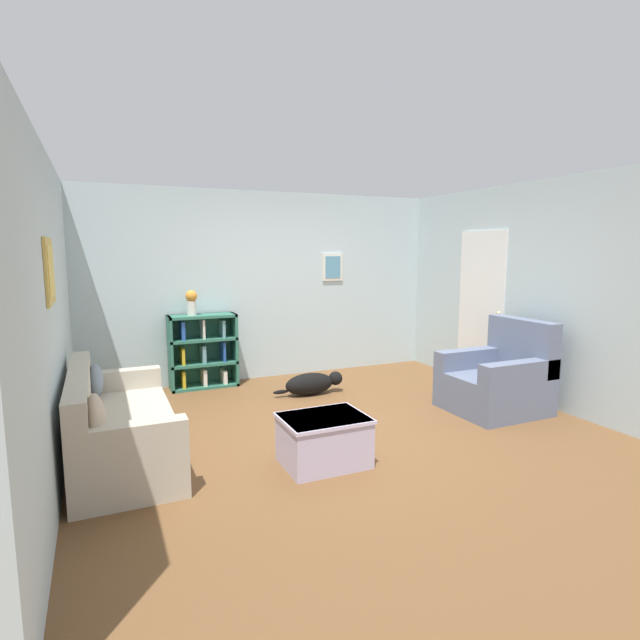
{
  "coord_description": "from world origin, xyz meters",
  "views": [
    {
      "loc": [
        -2.17,
        -4.47,
        1.8
      ],
      "look_at": [
        0.0,
        0.4,
        1.05
      ],
      "focal_mm": 28.0,
      "sensor_mm": 36.0,
      "label": 1
    }
  ],
  "objects_px": {
    "couch": "(117,428)",
    "recliner_chair": "(498,380)",
    "bookshelf": "(203,352)",
    "vase": "(191,301)",
    "dog": "(312,383)",
    "coffee_table": "(324,439)"
  },
  "relations": [
    {
      "from": "couch",
      "to": "coffee_table",
      "type": "xyz_separation_m",
      "value": [
        1.59,
        -0.78,
        -0.07
      ]
    },
    {
      "from": "bookshelf",
      "to": "vase",
      "type": "xyz_separation_m",
      "value": [
        -0.12,
        -0.02,
        0.68
      ]
    },
    {
      "from": "couch",
      "to": "recliner_chair",
      "type": "bearing_deg",
      "value": -3.87
    },
    {
      "from": "couch",
      "to": "recliner_chair",
      "type": "xyz_separation_m",
      "value": [
        3.99,
        -0.27,
        0.05
      ]
    },
    {
      "from": "couch",
      "to": "bookshelf",
      "type": "height_order",
      "value": "bookshelf"
    },
    {
      "from": "dog",
      "to": "couch",
      "type": "bearing_deg",
      "value": -153.66
    },
    {
      "from": "couch",
      "to": "dog",
      "type": "bearing_deg",
      "value": 26.34
    },
    {
      "from": "recliner_chair",
      "to": "couch",
      "type": "bearing_deg",
      "value": 176.13
    },
    {
      "from": "coffee_table",
      "to": "dog",
      "type": "bearing_deg",
      "value": 69.63
    },
    {
      "from": "dog",
      "to": "vase",
      "type": "height_order",
      "value": "vase"
    },
    {
      "from": "couch",
      "to": "recliner_chair",
      "type": "height_order",
      "value": "recliner_chair"
    },
    {
      "from": "recliner_chair",
      "to": "coffee_table",
      "type": "xyz_separation_m",
      "value": [
        -2.4,
        -0.51,
        -0.13
      ]
    },
    {
      "from": "bookshelf",
      "to": "dog",
      "type": "distance_m",
      "value": 1.53
    },
    {
      "from": "coffee_table",
      "to": "vase",
      "type": "distance_m",
      "value": 3.03
    },
    {
      "from": "coffee_table",
      "to": "dog",
      "type": "xyz_separation_m",
      "value": [
        0.71,
        1.92,
        -0.08
      ]
    },
    {
      "from": "coffee_table",
      "to": "couch",
      "type": "bearing_deg",
      "value": 153.87
    },
    {
      "from": "couch",
      "to": "vase",
      "type": "relative_size",
      "value": 5.76
    },
    {
      "from": "recliner_chair",
      "to": "vase",
      "type": "bearing_deg",
      "value": 142.17
    },
    {
      "from": "dog",
      "to": "recliner_chair",
      "type": "bearing_deg",
      "value": -39.98
    },
    {
      "from": "bookshelf",
      "to": "coffee_table",
      "type": "xyz_separation_m",
      "value": [
        0.46,
        -2.85,
        -0.25
      ]
    },
    {
      "from": "couch",
      "to": "dog",
      "type": "height_order",
      "value": "couch"
    },
    {
      "from": "bookshelf",
      "to": "vase",
      "type": "height_order",
      "value": "vase"
    }
  ]
}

